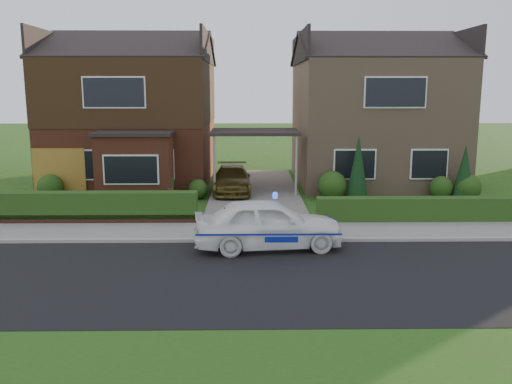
{
  "coord_description": "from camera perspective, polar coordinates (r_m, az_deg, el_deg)",
  "views": [
    {
      "loc": [
        -0.3,
        -12.68,
        4.56
      ],
      "look_at": [
        -0.06,
        3.5,
        1.46
      ],
      "focal_mm": 38.0,
      "sensor_mm": 36.0,
      "label": 1
    }
  ],
  "objects": [
    {
      "name": "kerb",
      "position": [
        16.36,
        0.25,
        -5.11
      ],
      "size": [
        60.0,
        0.16,
        0.12
      ],
      "primitive_type": "cube",
      "color": "#9E9993",
      "rests_on": "ground"
    },
    {
      "name": "shrub_left_far",
      "position": [
        23.98,
        -20.82,
        0.49
      ],
      "size": [
        1.08,
        1.08,
        1.08
      ],
      "primitive_type": "sphere",
      "color": "#193912",
      "rests_on": "ground"
    },
    {
      "name": "house_right",
      "position": [
        27.38,
        12.17,
        8.73
      ],
      "size": [
        7.5,
        8.06,
        7.25
      ],
      "color": "#9B7B5F",
      "rests_on": "ground"
    },
    {
      "name": "dwarf_wall",
      "position": [
        19.3,
        -17.39,
        -2.77
      ],
      "size": [
        7.7,
        0.25,
        0.36
      ],
      "primitive_type": "cube",
      "color": "brown",
      "rests_on": "ground"
    },
    {
      "name": "driveway",
      "position": [
        24.1,
        -0.11,
        0.09
      ],
      "size": [
        3.8,
        12.0,
        0.12
      ],
      "primitive_type": "cube",
      "color": "#666059",
      "rests_on": "ground"
    },
    {
      "name": "ground",
      "position": [
        13.48,
        0.5,
        -8.92
      ],
      "size": [
        120.0,
        120.0,
        0.0
      ],
      "primitive_type": "plane",
      "color": "#164A13",
      "rests_on": "ground"
    },
    {
      "name": "shrub_left_near",
      "position": [
        22.76,
        -6.12,
        0.3
      ],
      "size": [
        0.84,
        0.84,
        0.84
      ],
      "primitive_type": "sphere",
      "color": "#193912",
      "rests_on": "ground"
    },
    {
      "name": "house_left",
      "position": [
        27.15,
        -12.65,
        9.01
      ],
      "size": [
        7.5,
        9.53,
        7.25
      ],
      "color": "brown",
      "rests_on": "ground"
    },
    {
      "name": "potted_plant_a",
      "position": [
        20.84,
        -21.32,
        -1.41
      ],
      "size": [
        0.48,
        0.38,
        0.8
      ],
      "primitive_type": "imported",
      "rotation": [
        0.0,
        0.0,
        0.24
      ],
      "color": "gray",
      "rests_on": "ground"
    },
    {
      "name": "shrub_right_far",
      "position": [
        24.04,
        21.42,
        0.46
      ],
      "size": [
        1.08,
        1.08,
        1.08
      ],
      "primitive_type": "sphere",
      "color": "#193912",
      "rests_on": "ground"
    },
    {
      "name": "hedge_right",
      "position": [
        19.57,
        17.37,
        -3.13
      ],
      "size": [
        7.5,
        0.55,
        0.8
      ],
      "primitive_type": "cube",
      "color": "#193912",
      "rests_on": "ground"
    },
    {
      "name": "shrub_right_mid",
      "position": [
        23.96,
        18.93,
        0.45
      ],
      "size": [
        0.96,
        0.96,
        0.96
      ],
      "primitive_type": "sphere",
      "color": "#193912",
      "rests_on": "ground"
    },
    {
      "name": "garage_door",
      "position": [
        24.25,
        -19.98,
        1.87
      ],
      "size": [
        2.2,
        0.1,
        2.1
      ],
      "primitive_type": "cube",
      "color": "olive",
      "rests_on": "ground"
    },
    {
      "name": "police_car",
      "position": [
        15.57,
        1.3,
        -3.4
      ],
      "size": [
        3.92,
        4.43,
        1.62
      ],
      "rotation": [
        0.0,
        0.0,
        1.68
      ],
      "color": "white",
      "rests_on": "ground"
    },
    {
      "name": "potted_plant_b",
      "position": [
        19.85,
        -8.44,
        -1.41
      ],
      "size": [
        0.53,
        0.48,
        0.77
      ],
      "primitive_type": "imported",
      "rotation": [
        0.0,
        0.0,
        0.42
      ],
      "color": "gray",
      "rests_on": "ground"
    },
    {
      "name": "conifer_b",
      "position": [
        23.87,
        21.07,
        1.79
      ],
      "size": [
        0.9,
        0.9,
        2.2
      ],
      "primitive_type": "cone",
      "color": "black",
      "rests_on": "ground"
    },
    {
      "name": "hedge_left",
      "position": [
        19.49,
        -17.24,
        -3.18
      ],
      "size": [
        7.5,
        0.55,
        0.9
      ],
      "primitive_type": "cube",
      "color": "#193912",
      "rests_on": "ground"
    },
    {
      "name": "sidewalk",
      "position": [
        17.38,
        0.18,
        -4.19
      ],
      "size": [
        60.0,
        2.0,
        0.1
      ],
      "primitive_type": "cube",
      "color": "slate",
      "rests_on": "ground"
    },
    {
      "name": "shrub_right_near",
      "position": [
        22.7,
        8.04,
        0.7
      ],
      "size": [
        1.2,
        1.2,
        1.2
      ],
      "primitive_type": "sphere",
      "color": "#193912",
      "rests_on": "ground"
    },
    {
      "name": "shrub_left_mid",
      "position": [
        22.63,
        -10.24,
        0.75
      ],
      "size": [
        1.32,
        1.32,
        1.32
      ],
      "primitive_type": "sphere",
      "color": "#193912",
      "rests_on": "ground"
    },
    {
      "name": "road",
      "position": [
        13.48,
        0.5,
        -8.92
      ],
      "size": [
        60.0,
        6.0,
        0.02
      ],
      "primitive_type": "cube",
      "color": "black",
      "rests_on": "ground"
    },
    {
      "name": "conifer_a",
      "position": [
        22.57,
        10.68,
        2.36
      ],
      "size": [
        0.9,
        0.9,
        2.6
      ],
      "primitive_type": "cone",
      "color": "black",
      "rests_on": "ground"
    },
    {
      "name": "carport_link",
      "position": [
        23.71,
        -0.12,
        6.24
      ],
      "size": [
        3.8,
        3.0,
        2.77
      ],
      "color": "black",
      "rests_on": "ground"
    },
    {
      "name": "potted_plant_c",
      "position": [
        21.27,
        -8.89,
        -0.59
      ],
      "size": [
        0.47,
        0.47,
        0.78
      ],
      "primitive_type": "imported",
      "rotation": [
        0.0,
        0.0,
        1.49
      ],
      "color": "gray",
      "rests_on": "ground"
    },
    {
      "name": "driveway_car",
      "position": [
        23.49,
        -2.54,
        1.35
      ],
      "size": [
        1.69,
        3.94,
        1.13
      ],
      "primitive_type": "imported",
      "rotation": [
        0.0,
        0.0,
        0.03
      ],
      "color": "brown",
      "rests_on": "driveway"
    }
  ]
}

